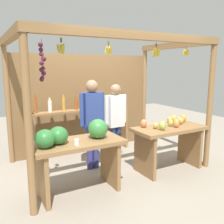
% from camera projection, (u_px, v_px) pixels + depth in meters
% --- Properties ---
extents(ground_plane, '(12.00, 12.00, 0.00)m').
position_uv_depth(ground_plane, '(107.00, 164.00, 4.85)').
color(ground_plane, gray).
rests_on(ground_plane, ground).
extents(market_stall, '(3.35, 2.14, 2.39)m').
position_uv_depth(market_stall, '(95.00, 91.00, 5.00)').
color(market_stall, olive).
rests_on(market_stall, ground).
extents(fruit_counter_left, '(1.36, 0.64, 1.11)m').
position_uv_depth(fruit_counter_left, '(76.00, 147.00, 3.62)').
color(fruit_counter_left, olive).
rests_on(fruit_counter_left, ground).
extents(fruit_counter_right, '(1.36, 0.64, 0.97)m').
position_uv_depth(fruit_counter_right, '(169.00, 137.00, 4.52)').
color(fruit_counter_right, olive).
rests_on(fruit_counter_right, ground).
extents(bottle_shelf_unit, '(2.15, 0.22, 1.36)m').
position_uv_depth(bottle_shelf_unit, '(83.00, 118.00, 5.27)').
color(bottle_shelf_unit, olive).
rests_on(bottle_shelf_unit, ground).
extents(vendor_man, '(0.48, 0.22, 1.66)m').
position_uv_depth(vendor_man, '(92.00, 116.00, 4.48)').
color(vendor_man, navy).
rests_on(vendor_man, ground).
extents(vendor_woman, '(0.48, 0.21, 1.56)m').
position_uv_depth(vendor_woman, '(116.00, 116.00, 4.83)').
color(vendor_woman, navy).
rests_on(vendor_woman, ground).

